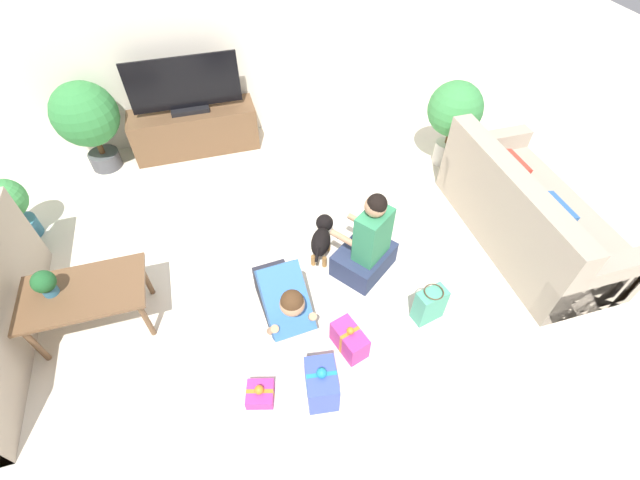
# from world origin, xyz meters

# --- Properties ---
(ground_plane) EXTENTS (16.00, 16.00, 0.00)m
(ground_plane) POSITION_xyz_m (0.00, 0.00, 0.00)
(ground_plane) COLOR beige
(wall_back) EXTENTS (8.40, 0.06, 2.60)m
(wall_back) POSITION_xyz_m (0.00, 2.63, 1.30)
(wall_back) COLOR silver
(wall_back) RESTS_ON ground_plane
(sofa_right) EXTENTS (0.90, 1.91, 0.85)m
(sofa_right) POSITION_xyz_m (2.40, -0.03, 0.30)
(sofa_right) COLOR tan
(sofa_right) RESTS_ON ground_plane
(coffee_table) EXTENTS (0.92, 0.54, 0.46)m
(coffee_table) POSITION_xyz_m (-1.49, 0.06, 0.41)
(coffee_table) COLOR brown
(coffee_table) RESTS_ON ground_plane
(tv_console) EXTENTS (1.43, 0.44, 0.51)m
(tv_console) POSITION_xyz_m (-0.48, 2.34, 0.26)
(tv_console) COLOR brown
(tv_console) RESTS_ON ground_plane
(tv) EXTENTS (1.20, 0.20, 0.62)m
(tv) POSITION_xyz_m (-0.48, 2.34, 0.79)
(tv) COLOR black
(tv) RESTS_ON tv_console
(potted_plant_corner_right) EXTENTS (0.58, 0.58, 0.99)m
(potted_plant_corner_right) POSITION_xyz_m (2.25, 1.28, 0.65)
(potted_plant_corner_right) COLOR beige
(potted_plant_corner_right) RESTS_ON ground_plane
(potted_plant_back_left) EXTENTS (0.68, 0.68, 1.02)m
(potted_plant_back_left) POSITION_xyz_m (-1.54, 2.29, 0.64)
(potted_plant_back_left) COLOR #4C4C51
(potted_plant_back_left) RESTS_ON ground_plane
(potted_plant_corner_left) EXTENTS (0.38, 0.38, 0.66)m
(potted_plant_corner_left) POSITION_xyz_m (-2.25, 1.35, 0.39)
(potted_plant_corner_left) COLOR #336B84
(potted_plant_corner_left) RESTS_ON ground_plane
(person_kneeling) EXTENTS (0.38, 0.82, 0.79)m
(person_kneeling) POSITION_xyz_m (-0.03, -0.33, 0.34)
(person_kneeling) COLOR #23232D
(person_kneeling) RESTS_ON ground_plane
(person_sitting) EXTENTS (0.66, 0.63, 0.92)m
(person_sitting) POSITION_xyz_m (0.82, 0.01, 0.33)
(person_sitting) COLOR #283351
(person_sitting) RESTS_ON ground_plane
(dog) EXTENTS (0.32, 0.50, 0.34)m
(dog) POSITION_xyz_m (0.49, 0.31, 0.22)
(dog) COLOR black
(dog) RESTS_ON ground_plane
(gift_box_a) EXTENTS (0.25, 0.33, 0.37)m
(gift_box_a) POSITION_xyz_m (0.10, -1.01, 0.16)
(gift_box_a) COLOR #3D51BC
(gift_box_a) RESTS_ON ground_plane
(gift_box_b) EXTENTS (0.24, 0.24, 0.16)m
(gift_box_b) POSITION_xyz_m (-0.34, -0.92, 0.05)
(gift_box_b) COLOR #CC3389
(gift_box_b) RESTS_ON ground_plane
(gift_box_c) EXTENTS (0.25, 0.35, 0.28)m
(gift_box_c) POSITION_xyz_m (0.41, -0.71, 0.11)
(gift_box_c) COLOR #CC3389
(gift_box_c) RESTS_ON ground_plane
(gift_bag_a) EXTENTS (0.27, 0.19, 0.36)m
(gift_bag_a) POSITION_xyz_m (1.14, -0.62, 0.17)
(gift_bag_a) COLOR #4CA384
(gift_bag_a) RESTS_ON ground_plane
(tabletop_plant) EXTENTS (0.17, 0.17, 0.22)m
(tabletop_plant) POSITION_xyz_m (-1.69, 0.11, 0.59)
(tabletop_plant) COLOR #336B84
(tabletop_plant) RESTS_ON coffee_table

